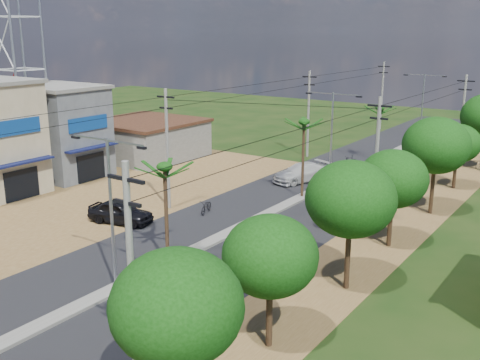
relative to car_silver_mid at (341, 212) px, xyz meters
The scene contains 30 objects.
ground 17.18m from the car_silver_mid, 106.94° to the right, with size 160.00×160.00×0.00m, color black.
road 5.25m from the car_silver_mid, 164.14° to the right, with size 12.00×110.00×0.04m, color black.
median 5.28m from the car_silver_mid, 162.47° to the left, with size 1.00×90.00×0.18m, color #605E56.
dirt_lot_west 21.71m from the car_silver_mid, 157.17° to the right, with size 18.00×46.00×0.04m, color brown.
dirt_shoulder_east 3.84m from the car_silver_mid, 22.09° to the right, with size 5.00×90.00×0.03m, color brown.
shophouse_grey 27.30m from the car_silver_mid, behind, with size 9.00×6.40×8.30m.
low_shed 27.11m from the car_silver_mid, 163.75° to the left, with size 10.40×10.40×3.95m.
tree_east_a 23.17m from the car_silver_mid, 78.65° to the right, with size 4.40×4.40×6.37m.
tree_east_b 17.31m from the car_silver_mid, 75.33° to the right, with size 4.00×4.00×5.83m.
tree_east_c 11.31m from the car_silver_mid, 63.48° to the right, with size 4.60×4.60×6.83m.
tree_east_d 6.19m from the car_silver_mid, 28.81° to the right, with size 4.20×4.20×6.13m.
tree_east_e 8.45m from the car_silver_mid, 50.50° to the left, with size 4.80×4.80×7.14m.
tree_east_f 14.56m from the car_silver_mid, 72.81° to the left, with size 3.80×3.80×5.52m.
palm_median_near 14.23m from the car_silver_mid, 111.93° to the right, with size 2.00×2.00×6.15m.
palm_median_mid 8.04m from the car_silver_mid, 144.40° to the left, with size 2.00×2.00×6.55m.
palm_median_far 20.71m from the car_silver_mid, 104.33° to the left, with size 2.00×2.00×5.85m.
streetlight_near 17.64m from the car_silver_mid, 106.94° to the right, with size 5.10×0.18×8.00m.
streetlight_mid 10.73m from the car_silver_mid, 120.23° to the left, with size 5.10×0.18×8.00m.
streetlight_far 34.19m from the car_silver_mid, 98.47° to the left, with size 5.10×0.18×8.00m.
utility_pole_w_b 13.41m from the car_silver_mid, 159.78° to the right, with size 1.60×0.24×9.00m.
utility_pole_w_c 21.66m from the car_silver_mid, 124.32° to the left, with size 1.60×0.24×9.00m.
utility_pole_w_d 40.60m from the car_silver_mid, 107.28° to the left, with size 1.60×0.24×9.00m.
utility_pole_e_a 22.92m from the car_silver_mid, 83.64° to the right, with size 1.60×0.24×9.00m.
utility_pole_e_b 4.76m from the car_silver_mid, ahead, with size 1.60×0.24×9.00m.
utility_pole_e_c 22.09m from the car_silver_mid, 83.39° to the left, with size 1.60×0.24×9.00m.
car_silver_mid is the anchor object (origin of this frame).
car_white_far 11.02m from the car_silver_mid, 133.04° to the left, with size 2.24×5.51×1.60m, color #ACACA8.
car_parked_dark 15.34m from the car_silver_mid, 144.57° to the right, with size 1.87×4.65×1.58m, color black.
moto_rider_west_a 9.72m from the car_silver_mid, 157.01° to the right, with size 0.67×1.92×1.01m, color black.
moto_rider_west_b 16.68m from the car_silver_mid, 111.82° to the left, with size 0.54×1.91×1.15m, color black.
Camera 1 is at (20.41, -18.22, 13.02)m, focal length 42.00 mm.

